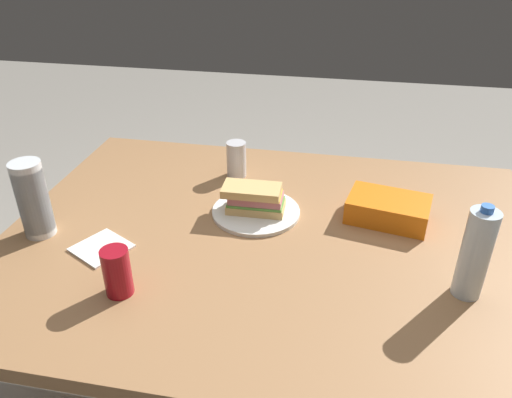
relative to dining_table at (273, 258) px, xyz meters
name	(u,v)px	position (x,y,z in m)	size (l,w,h in m)	color
dining_table	(273,258)	(0.00, 0.00, 0.00)	(1.51, 1.13, 0.72)	#9E7047
paper_plate	(256,212)	(0.07, -0.11, 0.09)	(0.26, 0.26, 0.01)	white
sandwich	(255,198)	(0.07, -0.11, 0.13)	(0.18, 0.10, 0.08)	#DBB26B
soda_can_red	(117,272)	(0.32, 0.30, 0.14)	(0.07, 0.07, 0.12)	maroon
chip_bag	(388,209)	(-0.32, -0.15, 0.11)	(0.23, 0.15, 0.07)	orange
water_bottle_tall	(475,254)	(-0.49, 0.15, 0.19)	(0.07, 0.07, 0.24)	silver
plastic_cup_stack	(33,199)	(0.65, 0.11, 0.19)	(0.08, 0.08, 0.22)	silver
soda_can_silver	(236,159)	(0.18, -0.34, 0.14)	(0.07, 0.07, 0.12)	silver
paper_napkin	(101,248)	(0.45, 0.15, 0.08)	(0.13, 0.13, 0.01)	white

